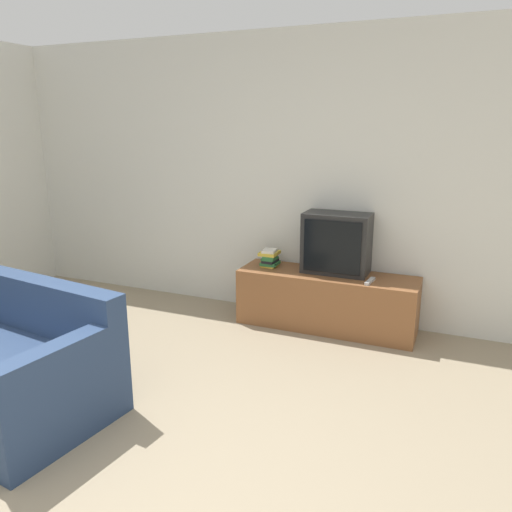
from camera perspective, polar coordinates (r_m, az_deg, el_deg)
name	(u,v)px	position (r m, az deg, el deg)	size (l,w,h in m)	color
wall_back	(293,178)	(4.69, 4.24, 8.86)	(9.00, 0.06, 2.60)	silver
tv_stand	(326,301)	(4.54, 8.06, -5.07)	(1.58, 0.47, 0.50)	brown
television	(336,243)	(4.45, 9.18, 1.46)	(0.58, 0.32, 0.53)	black
book_stack	(270,258)	(4.62, 1.60, -0.20)	(0.16, 0.20, 0.16)	gold
remote_on_stand	(370,281)	(4.28, 12.89, -2.82)	(0.06, 0.20, 0.02)	#B7B7B7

